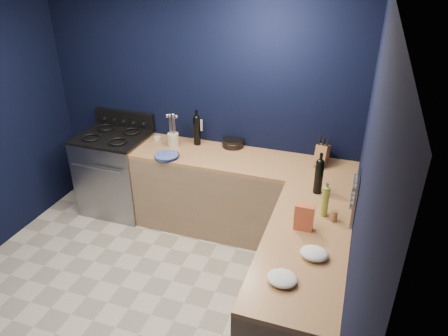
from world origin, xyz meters
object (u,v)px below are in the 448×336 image
at_px(gas_range, 117,174).
at_px(plate_stack, 166,156).
at_px(knife_block, 322,155).
at_px(utensil_crock, 173,140).
at_px(crouton_bag, 304,217).

relative_size(gas_range, plate_stack, 3.70).
xyz_separation_m(plate_stack, knife_block, (1.54, 0.36, 0.09)).
xyz_separation_m(utensil_crock, knife_block, (1.58, 0.08, 0.03)).
xyz_separation_m(utensil_crock, crouton_bag, (1.59, -1.06, 0.03)).
relative_size(plate_stack, utensil_crock, 1.66).
distance_m(plate_stack, crouton_bag, 1.73).
bearing_deg(utensil_crock, knife_block, 3.05).
height_order(utensil_crock, knife_block, knife_block).
bearing_deg(crouton_bag, gas_range, 156.50).
distance_m(utensil_crock, knife_block, 1.59).
bearing_deg(plate_stack, knife_block, 13.26).
bearing_deg(knife_block, crouton_bag, -80.77).
xyz_separation_m(gas_range, crouton_bag, (2.32, -1.00, 0.55)).
relative_size(plate_stack, crouton_bag, 1.16).
xyz_separation_m(knife_block, crouton_bag, (0.01, -1.15, 0.00)).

